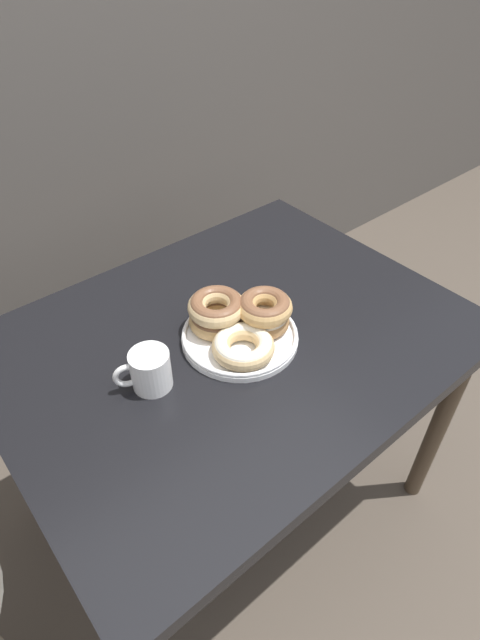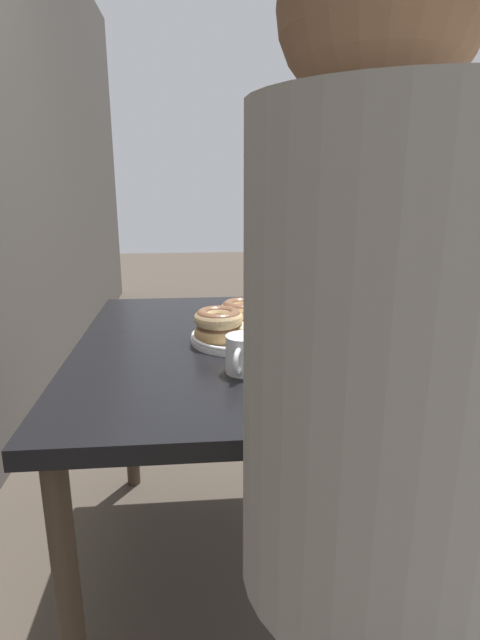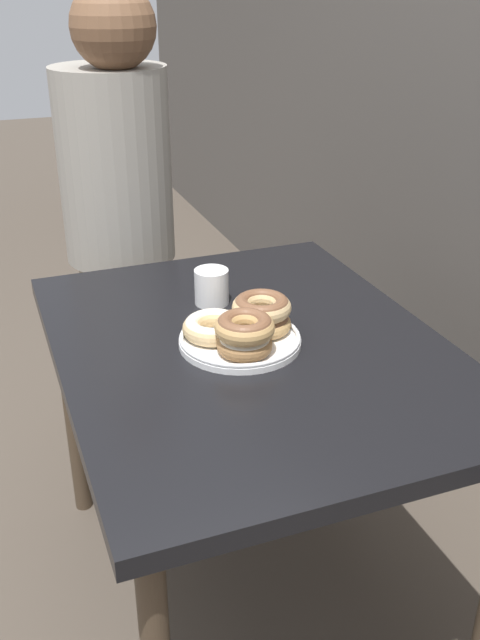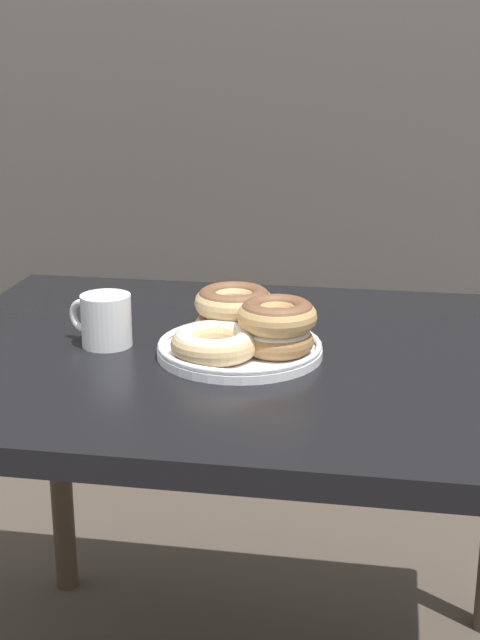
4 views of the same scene
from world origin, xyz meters
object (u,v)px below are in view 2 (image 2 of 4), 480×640
object	(u,v)px
person_figure	(383,504)
dining_table	(231,369)
coffee_mug	(244,354)
donut_plate	(238,325)

from	to	relation	value
person_figure	dining_table	bearing A→B (deg)	8.88
dining_table	coffee_mug	distance (m)	0.26
dining_table	donut_plate	distance (m)	0.13
person_figure	coffee_mug	bearing A→B (deg)	11.25
coffee_mug	donut_plate	bearing A→B (deg)	-1.75
dining_table	coffee_mug	size ratio (longest dim) A/B	9.18
dining_table	donut_plate	xyz separation A→B (m)	(0.01, -0.02, 0.12)
donut_plate	person_figure	distance (m)	0.81
dining_table	person_figure	world-z (taller)	person_figure
dining_table	person_figure	xyz separation A→B (m)	(-0.79, -0.12, 0.13)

